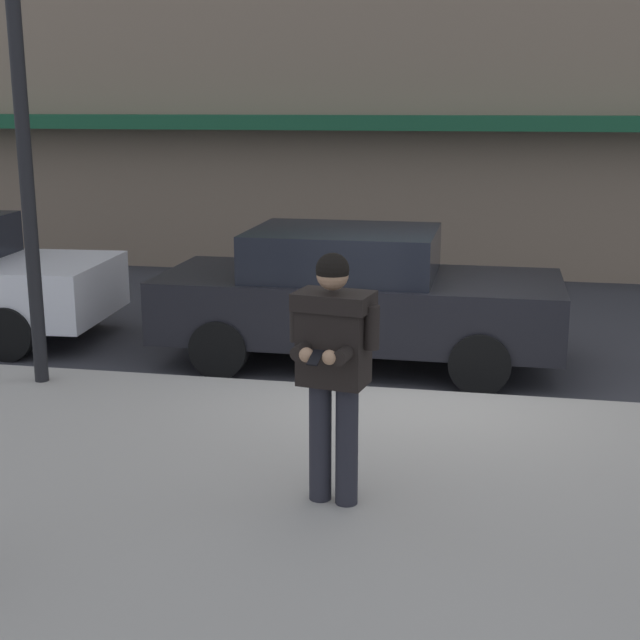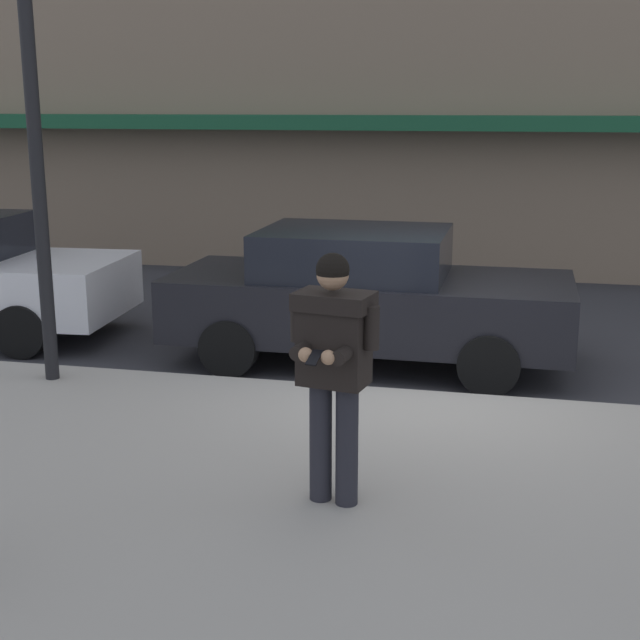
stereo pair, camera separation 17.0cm
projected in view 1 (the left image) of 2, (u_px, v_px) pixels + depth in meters
The scene contains 6 objects.
ground_plane at pixel (422, 397), 9.09m from camera, with size 80.00×80.00×0.00m, color #333338.
sidewalk at pixel (533, 525), 6.17m from camera, with size 32.00×5.30×0.14m, color #A8A399.
curb_paint_line at pixel (522, 401), 8.95m from camera, with size 28.00×0.12×0.01m, color silver.
parked_sedan_mid at pixel (355, 295), 10.11m from camera, with size 4.51×1.95×1.54m.
man_texting_on_phone at pixel (333, 352), 6.12m from camera, with size 0.64×0.62×1.81m.
street_lamp_post at pixel (19, 79), 8.44m from camera, with size 0.36×0.36×4.88m.
Camera 1 is at (0.63, -8.68, 2.92)m, focal length 50.00 mm.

